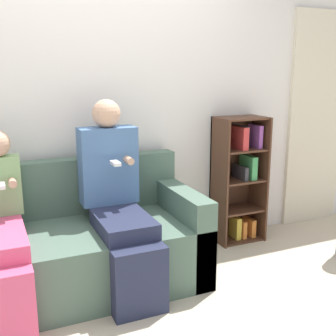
{
  "coord_description": "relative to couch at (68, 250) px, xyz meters",
  "views": [
    {
      "loc": [
        -0.79,
        -2.3,
        1.55
      ],
      "look_at": [
        0.47,
        0.58,
        0.81
      ],
      "focal_mm": 45.0,
      "sensor_mm": 36.0,
      "label": 1
    }
  ],
  "objects": [
    {
      "name": "bookshelf",
      "position": [
        1.62,
        0.31,
        0.3
      ],
      "size": [
        0.44,
        0.31,
        1.14
      ],
      "color": "#4C2D1E",
      "rests_on": "ground_plane"
    },
    {
      "name": "child_seated",
      "position": [
        -0.4,
        -0.12,
        0.29
      ],
      "size": [
        0.27,
        0.85,
        1.15
      ],
      "color": "#DB4C75",
      "rests_on": "ground_plane"
    },
    {
      "name": "curtain_panel",
      "position": [
        2.57,
        0.42,
        0.75
      ],
      "size": [
        0.66,
        0.04,
        2.1
      ],
      "color": "beige",
      "rests_on": "ground_plane"
    },
    {
      "name": "ground_plane",
      "position": [
        0.33,
        -0.52,
        -0.3
      ],
      "size": [
        14.0,
        14.0,
        0.0
      ],
      "primitive_type": "plane",
      "color": "beige"
    },
    {
      "name": "back_wall",
      "position": [
        0.33,
        0.47,
        0.98
      ],
      "size": [
        10.0,
        0.06,
        2.55
      ],
      "color": "silver",
      "rests_on": "ground_plane"
    },
    {
      "name": "couch",
      "position": [
        0.0,
        0.0,
        0.0
      ],
      "size": [
        1.9,
        0.87,
        0.88
      ],
      "color": "#4C6656",
      "rests_on": "ground_plane"
    },
    {
      "name": "adult_seated",
      "position": [
        0.35,
        -0.07,
        0.39
      ],
      "size": [
        0.42,
        0.83,
        1.34
      ],
      "color": "#232842",
      "rests_on": "ground_plane"
    }
  ]
}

